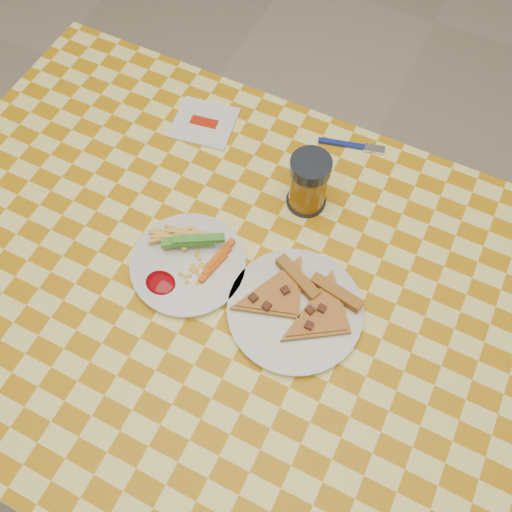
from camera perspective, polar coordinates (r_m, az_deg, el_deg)
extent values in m
plane|color=beige|center=(1.70, -1.31, -14.30)|extent=(8.00, 8.00, 0.00)
cylinder|color=silver|center=(1.65, -13.13, 7.95)|extent=(0.06, 0.06, 0.71)
cylinder|color=silver|center=(1.50, 23.66, -7.50)|extent=(0.06, 0.06, 0.71)
cube|color=brown|center=(1.01, -2.15, -4.40)|extent=(1.20, 0.80, 0.04)
cylinder|color=silver|center=(1.00, -6.79, -0.90)|extent=(0.25, 0.25, 0.01)
cylinder|color=silver|center=(0.96, 3.91, -5.50)|extent=(0.27, 0.27, 0.01)
cube|color=#11600F|center=(0.99, -6.32, 1.54)|extent=(0.09, 0.07, 0.02)
cube|color=#DC5609|center=(0.99, -3.93, -0.48)|extent=(0.06, 0.08, 0.01)
ellipsoid|color=#7B0207|center=(0.99, -9.52, -2.67)|extent=(0.05, 0.05, 0.01)
cube|color=#A97526|center=(0.97, 4.18, -2.22)|extent=(0.09, 0.06, 0.02)
cube|color=#A97526|center=(0.97, 8.02, -3.68)|extent=(0.10, 0.03, 0.02)
cylinder|color=black|center=(1.07, 5.02, 5.53)|extent=(0.07, 0.07, 0.01)
cylinder|color=#84500E|center=(1.04, 5.22, 6.94)|extent=(0.07, 0.07, 0.10)
cylinder|color=black|center=(0.99, 5.50, 8.93)|extent=(0.07, 0.07, 0.02)
cube|color=white|center=(1.19, -5.21, 13.12)|extent=(0.14, 0.13, 0.01)
cube|color=red|center=(1.19, -5.22, 13.22)|extent=(0.06, 0.03, 0.00)
cube|color=navy|center=(1.16, 8.55, 11.06)|extent=(0.09, 0.03, 0.01)
cube|color=silver|center=(1.16, 11.73, 10.46)|extent=(0.04, 0.03, 0.00)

